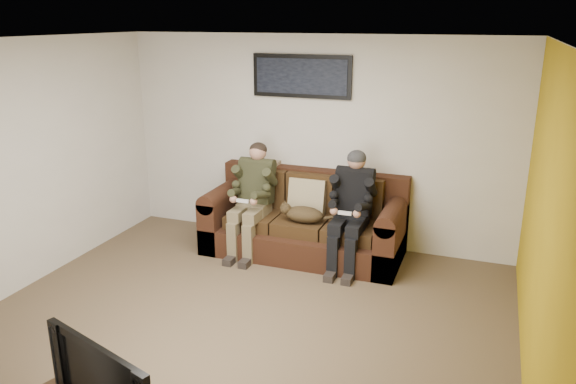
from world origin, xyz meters
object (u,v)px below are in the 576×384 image
at_px(cat, 302,214).
at_px(sofa, 306,223).
at_px(person_left, 253,192).
at_px(person_right, 352,203).
at_px(framed_poster, 302,76).
at_px(television, 113,378).

bearing_deg(cat, sofa, 99.36).
distance_m(person_left, person_right, 1.23).
xyz_separation_m(person_right, cat, (-0.57, -0.06, -0.18)).
distance_m(cat, framed_poster, 1.67).
distance_m(person_right, framed_poster, 1.67).
bearing_deg(sofa, person_right, -18.00).
relative_size(cat, television, 0.69).
bearing_deg(framed_poster, sofa, -62.31).
relative_size(framed_poster, television, 1.30).
bearing_deg(person_left, cat, -5.51).
distance_m(sofa, framed_poster, 1.79).
xyz_separation_m(cat, television, (-0.01, -3.52, 0.12)).
relative_size(sofa, person_left, 1.79).
distance_m(person_right, television, 3.63).
distance_m(cat, television, 3.52).
xyz_separation_m(sofa, cat, (0.04, -0.26, 0.21)).
bearing_deg(person_right, framed_poster, 144.51).
distance_m(sofa, television, 3.80).
xyz_separation_m(cat, framed_poster, (-0.24, 0.64, 1.52)).
bearing_deg(person_right, television, -99.26).
height_order(person_right, framed_poster, framed_poster).
distance_m(framed_poster, television, 4.40).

